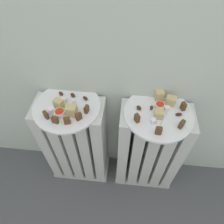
% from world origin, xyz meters
% --- Properties ---
extents(ground_plane, '(6.00, 6.00, 0.00)m').
position_xyz_m(ground_plane, '(0.00, 0.00, 0.00)').
color(ground_plane, '#4C4C51').
extents(radiator_left, '(0.36, 0.17, 0.65)m').
position_xyz_m(radiator_left, '(-0.21, 0.28, 0.32)').
color(radiator_left, silver).
rests_on(radiator_left, ground_plane).
extents(radiator_right, '(0.36, 0.17, 0.65)m').
position_xyz_m(radiator_right, '(0.21, 0.28, 0.32)').
color(radiator_right, silver).
rests_on(radiator_right, ground_plane).
extents(plate_left, '(0.31, 0.31, 0.01)m').
position_xyz_m(plate_left, '(-0.21, 0.28, 0.65)').
color(plate_left, white).
rests_on(plate_left, radiator_left).
extents(plate_right, '(0.31, 0.31, 0.01)m').
position_xyz_m(plate_right, '(0.21, 0.28, 0.65)').
color(plate_right, white).
rests_on(plate_right, radiator_right).
extents(dark_cake_slice_left_0, '(0.03, 0.03, 0.04)m').
position_xyz_m(dark_cake_slice_left_0, '(-0.28, 0.20, 0.68)').
color(dark_cake_slice_left_0, '#56351E').
rests_on(dark_cake_slice_left_0, plate_left).
extents(dark_cake_slice_left_1, '(0.03, 0.02, 0.04)m').
position_xyz_m(dark_cake_slice_left_1, '(-0.23, 0.18, 0.68)').
color(dark_cake_slice_left_1, '#56351E').
rests_on(dark_cake_slice_left_1, plate_left).
extents(dark_cake_slice_left_2, '(0.03, 0.02, 0.04)m').
position_xyz_m(dark_cake_slice_left_2, '(-0.18, 0.18, 0.68)').
color(dark_cake_slice_left_2, '#56351E').
rests_on(dark_cake_slice_left_2, plate_left).
extents(dark_cake_slice_left_3, '(0.03, 0.03, 0.04)m').
position_xyz_m(dark_cake_slice_left_3, '(-0.13, 0.21, 0.68)').
color(dark_cake_slice_left_3, '#56351E').
rests_on(dark_cake_slice_left_3, plate_left).
extents(dark_cake_slice_left_4, '(0.02, 0.03, 0.04)m').
position_xyz_m(dark_cake_slice_left_4, '(-0.11, 0.25, 0.68)').
color(dark_cake_slice_left_4, '#56351E').
rests_on(dark_cake_slice_left_4, plate_left).
extents(marble_cake_slice_left_0, '(0.05, 0.04, 0.05)m').
position_xyz_m(marble_cake_slice_left_0, '(-0.24, 0.27, 0.68)').
color(marble_cake_slice_left_0, tan).
rests_on(marble_cake_slice_left_0, plate_left).
extents(marble_cake_slice_left_1, '(0.05, 0.04, 0.05)m').
position_xyz_m(marble_cake_slice_left_1, '(-0.17, 0.23, 0.68)').
color(marble_cake_slice_left_1, tan).
rests_on(marble_cake_slice_left_1, plate_left).
extents(turkish_delight_left_0, '(0.02, 0.02, 0.02)m').
position_xyz_m(turkish_delight_left_0, '(-0.18, 0.30, 0.67)').
color(turkish_delight_left_0, white).
rests_on(turkish_delight_left_0, plate_left).
extents(turkish_delight_left_1, '(0.04, 0.04, 0.03)m').
position_xyz_m(turkish_delight_left_1, '(-0.23, 0.30, 0.67)').
color(turkish_delight_left_1, white).
rests_on(turkish_delight_left_1, plate_left).
extents(turkish_delight_left_2, '(0.04, 0.04, 0.03)m').
position_xyz_m(turkish_delight_left_2, '(-0.26, 0.24, 0.67)').
color(turkish_delight_left_2, white).
rests_on(turkish_delight_left_2, plate_left).
extents(medjool_date_left_0, '(0.03, 0.03, 0.02)m').
position_xyz_m(medjool_date_left_0, '(-0.13, 0.33, 0.67)').
color(medjool_date_left_0, '#3D1E0F').
rests_on(medjool_date_left_0, plate_left).
extents(medjool_date_left_1, '(0.03, 0.03, 0.02)m').
position_xyz_m(medjool_date_left_1, '(-0.25, 0.35, 0.67)').
color(medjool_date_left_1, '#3D1E0F').
rests_on(medjool_date_left_1, plate_left).
extents(medjool_date_left_2, '(0.03, 0.03, 0.02)m').
position_xyz_m(medjool_date_left_2, '(-0.19, 0.34, 0.67)').
color(medjool_date_left_2, '#3D1E0F').
rests_on(medjool_date_left_2, plate_left).
extents(jam_bowl_left, '(0.05, 0.05, 0.03)m').
position_xyz_m(jam_bowl_left, '(-0.22, 0.22, 0.67)').
color(jam_bowl_left, white).
rests_on(jam_bowl_left, plate_left).
extents(dark_cake_slice_right_0, '(0.03, 0.03, 0.04)m').
position_xyz_m(dark_cake_slice_right_0, '(0.11, 0.22, 0.68)').
color(dark_cake_slice_right_0, '#56351E').
rests_on(dark_cake_slice_right_0, plate_right).
extents(dark_cake_slice_right_1, '(0.03, 0.02, 0.04)m').
position_xyz_m(dark_cake_slice_right_1, '(0.20, 0.17, 0.68)').
color(dark_cake_slice_right_1, '#56351E').
rests_on(dark_cake_slice_right_1, plate_right).
extents(dark_cake_slice_right_2, '(0.03, 0.03, 0.04)m').
position_xyz_m(dark_cake_slice_right_2, '(0.29, 0.21, 0.68)').
color(dark_cake_slice_right_2, '#56351E').
rests_on(dark_cake_slice_right_2, plate_right).
extents(dark_cake_slice_right_3, '(0.02, 0.03, 0.04)m').
position_xyz_m(dark_cake_slice_right_3, '(0.31, 0.31, 0.68)').
color(dark_cake_slice_right_3, '#56351E').
rests_on(dark_cake_slice_right_3, plate_right).
extents(marble_cake_slice_right_0, '(0.04, 0.04, 0.05)m').
position_xyz_m(marble_cake_slice_right_0, '(0.21, 0.36, 0.68)').
color(marble_cake_slice_right_0, tan).
rests_on(marble_cake_slice_right_0, plate_right).
extents(marble_cake_slice_right_1, '(0.04, 0.04, 0.04)m').
position_xyz_m(marble_cake_slice_right_1, '(0.20, 0.26, 0.68)').
color(marble_cake_slice_right_1, tan).
rests_on(marble_cake_slice_right_1, plate_right).
extents(marble_cake_slice_right_2, '(0.05, 0.05, 0.04)m').
position_xyz_m(marble_cake_slice_right_2, '(0.26, 0.34, 0.68)').
color(marble_cake_slice_right_2, tan).
rests_on(marble_cake_slice_right_2, plate_right).
extents(turkish_delight_right_0, '(0.03, 0.03, 0.02)m').
position_xyz_m(turkish_delight_right_0, '(0.18, 0.22, 0.67)').
color(turkish_delight_right_0, white).
rests_on(turkish_delight_right_0, plate_right).
extents(turkish_delight_right_1, '(0.02, 0.02, 0.02)m').
position_xyz_m(turkish_delight_right_1, '(0.24, 0.30, 0.67)').
color(turkish_delight_right_1, white).
rests_on(turkish_delight_right_1, plate_right).
extents(medjool_date_right_0, '(0.03, 0.03, 0.02)m').
position_xyz_m(medjool_date_right_0, '(0.12, 0.29, 0.67)').
color(medjool_date_right_0, '#3D1E0F').
rests_on(medjool_date_right_0, plate_right).
extents(medjool_date_right_1, '(0.03, 0.02, 0.01)m').
position_xyz_m(medjool_date_right_1, '(0.29, 0.27, 0.66)').
color(medjool_date_right_1, '#3D1E0F').
rests_on(medjool_date_right_1, plate_right).
extents(medjool_date_right_2, '(0.02, 0.03, 0.02)m').
position_xyz_m(medjool_date_right_2, '(0.18, 0.30, 0.67)').
color(medjool_date_right_2, '#3D1E0F').
rests_on(medjool_date_right_2, plate_right).
extents(jam_bowl_right, '(0.05, 0.05, 0.02)m').
position_xyz_m(jam_bowl_right, '(0.21, 0.31, 0.67)').
color(jam_bowl_right, white).
rests_on(jam_bowl_right, plate_right).
extents(fork, '(0.05, 0.10, 0.00)m').
position_xyz_m(fork, '(0.23, 0.26, 0.66)').
color(fork, silver).
rests_on(fork, plate_right).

